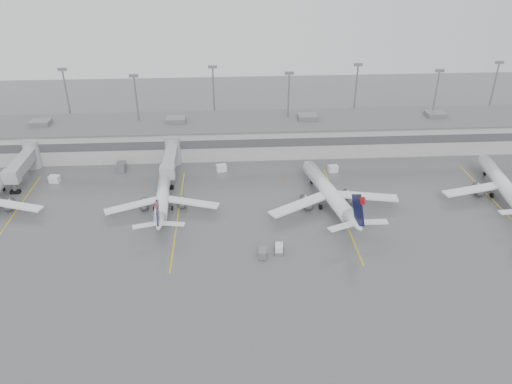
{
  "coord_description": "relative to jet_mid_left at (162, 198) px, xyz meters",
  "views": [
    {
      "loc": [
        -6.51,
        -67.55,
        55.1
      ],
      "look_at": [
        -0.88,
        24.0,
        5.0
      ],
      "focal_mm": 35.0,
      "sensor_mm": 36.0,
      "label": 1
    }
  ],
  "objects": [
    {
      "name": "gse_uld_c",
      "position": [
        40.3,
        15.85,
        -1.92
      ],
      "size": [
        2.55,
        1.89,
        1.67
      ],
      "primitive_type": "cube",
      "rotation": [
        0.0,
        0.0,
        0.15
      ],
      "color": "white",
      "rests_on": "ground"
    },
    {
      "name": "light_masts",
      "position": [
        20.86,
        37.07,
        9.27
      ],
      "size": [
        142.4,
        8.0,
        20.6
      ],
      "color": "gray",
      "rests_on": "ground"
    },
    {
      "name": "jet_bridge_right",
      "position": [
        0.36,
        19.04,
        1.12
      ],
      "size": [
        4.0,
        17.2,
        7.0
      ],
      "color": "gray",
      "rests_on": "ground"
    },
    {
      "name": "cone_a",
      "position": [
        -29.14,
        7.66,
        -2.44
      ],
      "size": [
        0.39,
        0.39,
        0.62
      ],
      "primitive_type": "cone",
      "color": "#E55E04",
      "rests_on": "ground"
    },
    {
      "name": "baggage_cart",
      "position": [
        20.2,
        -18.76,
        -1.91
      ],
      "size": [
        1.72,
        2.66,
        1.62
      ],
      "rotation": [
        0.0,
        0.0,
        -0.11
      ],
      "color": "slate",
      "rests_on": "ground"
    },
    {
      "name": "cone_d",
      "position": [
        73.94,
        5.55,
        -2.38
      ],
      "size": [
        0.46,
        0.46,
        0.74
      ],
      "primitive_type": "cone",
      "color": "#E55E04",
      "rests_on": "ground"
    },
    {
      "name": "jet_mid_left",
      "position": [
        0.0,
        0.0,
        0.0
      ],
      "size": [
        24.4,
        27.39,
        8.86
      ],
      "rotation": [
        0.0,
        0.0,
        0.05
      ],
      "color": "white",
      "rests_on": "ground"
    },
    {
      "name": "stand_markings",
      "position": [
        20.86,
        -2.68,
        -2.75
      ],
      "size": [
        105.25,
        40.0,
        0.01
      ],
      "color": "#E5B90D",
      "rests_on": "ground"
    },
    {
      "name": "gse_uld_a",
      "position": [
        -27.18,
        14.33,
        -1.9
      ],
      "size": [
        2.59,
        1.91,
        1.7
      ],
      "primitive_type": "cube",
      "rotation": [
        0.0,
        0.0,
        -0.14
      ],
      "color": "white",
      "rests_on": "ground"
    },
    {
      "name": "baggage_tug",
      "position": [
        23.4,
        -17.56,
        -2.09
      ],
      "size": [
        1.98,
        2.8,
        1.69
      ],
      "rotation": [
        0.0,
        0.0,
        -0.11
      ],
      "color": "white",
      "rests_on": "ground"
    },
    {
      "name": "terminal",
      "position": [
        20.85,
        31.3,
        1.42
      ],
      "size": [
        152.0,
        17.0,
        9.45
      ],
      "color": "#A5A6A1",
      "rests_on": "ground"
    },
    {
      "name": "jet_bridge_left",
      "position": [
        -34.64,
        19.04,
        1.12
      ],
      "size": [
        4.0,
        17.2,
        7.0
      ],
      "color": "gray",
      "rests_on": "ground"
    },
    {
      "name": "cone_c",
      "position": [
        27.58,
        11.87,
        -2.43
      ],
      "size": [
        0.4,
        0.4,
        0.64
      ],
      "primitive_type": "cone",
      "color": "#E55E04",
      "rests_on": "ground"
    },
    {
      "name": "ground",
      "position": [
        20.86,
        -26.68,
        -2.75
      ],
      "size": [
        260.0,
        260.0,
        0.0
      ],
      "primitive_type": "plane",
      "color": "#4C4C4E",
      "rests_on": "ground"
    },
    {
      "name": "jet_far_right",
      "position": [
        75.71,
        0.89,
        0.39
      ],
      "size": [
        27.68,
        31.2,
        10.12
      ],
      "rotation": [
        0.0,
        0.0,
        -0.13
      ],
      "color": "white",
      "rests_on": "ground"
    },
    {
      "name": "cone_b",
      "position": [
        -5.26,
        10.49,
        -2.45
      ],
      "size": [
        0.38,
        0.38,
        0.6
      ],
      "primitive_type": "cone",
      "color": "#E55E04",
      "rests_on": "ground"
    },
    {
      "name": "gse_uld_b",
      "position": [
        12.58,
        17.9,
        -1.88
      ],
      "size": [
        2.79,
        2.2,
        1.73
      ],
      "primitive_type": "cube",
      "rotation": [
        0.0,
        0.0,
        0.26
      ],
      "color": "white",
      "rests_on": "ground"
    },
    {
      "name": "gse_loader",
      "position": [
        -12.37,
        19.51,
        -1.7
      ],
      "size": [
        2.11,
        3.36,
        2.1
      ],
      "primitive_type": "cube",
      "rotation": [
        0.0,
        0.0,
        -0.0
      ],
      "color": "slate",
      "rests_on": "ground"
    },
    {
      "name": "jet_mid_right",
      "position": [
        36.15,
        -1.21,
        0.56
      ],
      "size": [
        28.83,
        32.61,
        10.64
      ],
      "rotation": [
        0.0,
        0.0,
        0.19
      ],
      "color": "white",
      "rests_on": "ground"
    }
  ]
}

